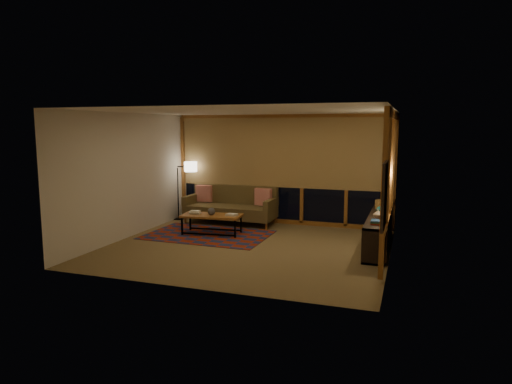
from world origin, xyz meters
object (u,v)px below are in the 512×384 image
(coffee_table, at_px, (212,224))
(floor_lamp, at_px, (178,190))
(bookshelf, at_px, (378,231))
(sofa, at_px, (230,205))

(coffee_table, bearing_deg, floor_lamp, 134.09)
(coffee_table, height_order, bookshelf, bookshelf)
(coffee_table, height_order, floor_lamp, floor_lamp)
(sofa, xyz_separation_m, coffee_table, (0.04, -1.21, -0.24))
(floor_lamp, distance_m, bookshelf, 5.32)
(floor_lamp, bearing_deg, sofa, -13.98)
(coffee_table, relative_size, bookshelf, 0.51)
(coffee_table, distance_m, bookshelf, 3.63)
(sofa, relative_size, coffee_table, 1.68)
(bookshelf, bearing_deg, floor_lamp, 166.70)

